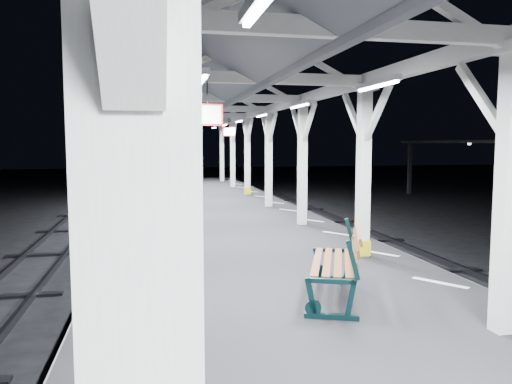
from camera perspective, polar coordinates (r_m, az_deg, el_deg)
name	(u,v)px	position (r m, az deg, el deg)	size (l,w,h in m)	color
ground	(290,357)	(7.91, 3.95, -18.32)	(120.00, 120.00, 0.00)	black
platform	(291,325)	(7.72, 3.98, -14.93)	(6.00, 50.00, 1.00)	black
hazard_stripes_left	(120,303)	(7.32, -15.25, -12.12)	(1.00, 48.00, 0.01)	silver
hazard_stripes_right	(440,283)	(8.54, 20.28, -9.71)	(1.00, 48.00, 0.01)	silver
canopy	(293,47)	(7.34, 4.25, 16.24)	(5.40, 49.00, 4.65)	silver
bench_mid	(341,260)	(7.25, 9.69, -7.68)	(1.33, 2.02, 1.03)	black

